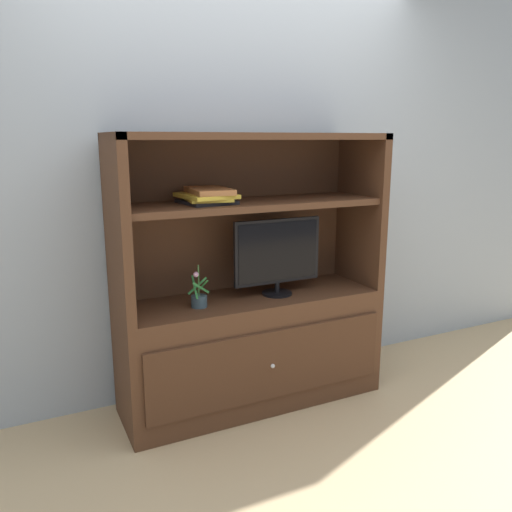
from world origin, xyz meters
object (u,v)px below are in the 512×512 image
Objects in this scene: media_console at (252,320)px; potted_plant at (199,299)px; magazine_stack at (207,196)px; tv_monitor at (278,254)px.

potted_plant is (-0.34, -0.05, 0.19)m from media_console.
media_console is 0.79m from magazine_stack.
tv_monitor is 1.58× the size of magazine_stack.
potted_plant is (-0.49, -0.02, -0.20)m from tv_monitor.
potted_plant is at bearing -171.11° from media_console.
tv_monitor is at bearing -13.22° from media_console.
media_console reaches higher than potted_plant.
tv_monitor is at bearing -3.90° from magazine_stack.
tv_monitor is 2.31× the size of potted_plant.
potted_plant is at bearing -177.81° from tv_monitor.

